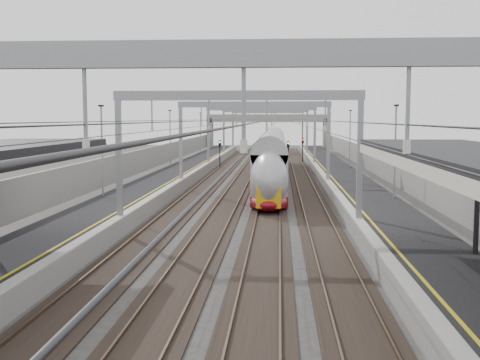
# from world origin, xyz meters

# --- Properties ---
(platform_left) EXTENTS (4.00, 120.00, 1.00)m
(platform_left) POSITION_xyz_m (-8.00, 45.00, 0.50)
(platform_left) COLOR black
(platform_left) RESTS_ON ground
(platform_right) EXTENTS (4.00, 120.00, 1.00)m
(platform_right) POSITION_xyz_m (8.00, 45.00, 0.50)
(platform_right) COLOR black
(platform_right) RESTS_ON ground
(tracks) EXTENTS (11.40, 140.00, 0.20)m
(tracks) POSITION_xyz_m (0.00, 45.00, 0.05)
(tracks) COLOR black
(tracks) RESTS_ON ground
(overhead_line) EXTENTS (13.00, 140.00, 6.60)m
(overhead_line) POSITION_xyz_m (0.00, 51.62, 6.14)
(overhead_line) COLOR gray
(overhead_line) RESTS_ON platform_left
(overbridge) EXTENTS (22.00, 2.20, 6.90)m
(overbridge) POSITION_xyz_m (0.00, 100.00, 5.31)
(overbridge) COLOR gray
(overbridge) RESTS_ON ground
(wall_left) EXTENTS (0.30, 120.00, 3.20)m
(wall_left) POSITION_xyz_m (-11.20, 45.00, 1.60)
(wall_left) COLOR gray
(wall_left) RESTS_ON ground
(wall_right) EXTENTS (0.30, 120.00, 3.20)m
(wall_right) POSITION_xyz_m (11.20, 45.00, 1.60)
(wall_right) COLOR gray
(wall_right) RESTS_ON ground
(train) EXTENTS (2.52, 46.00, 4.00)m
(train) POSITION_xyz_m (1.50, 49.68, 1.97)
(train) COLOR maroon
(train) RESTS_ON ground
(signal_green) EXTENTS (0.32, 0.32, 3.48)m
(signal_green) POSITION_xyz_m (-5.20, 64.77, 2.42)
(signal_green) COLOR black
(signal_green) RESTS_ON ground
(signal_red_near) EXTENTS (0.32, 0.32, 3.48)m
(signal_red_near) POSITION_xyz_m (3.20, 62.06, 2.42)
(signal_red_near) COLOR black
(signal_red_near) RESTS_ON ground
(signal_red_far) EXTENTS (0.32, 0.32, 3.48)m
(signal_red_far) POSITION_xyz_m (5.40, 74.79, 2.42)
(signal_red_far) COLOR black
(signal_red_far) RESTS_ON ground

